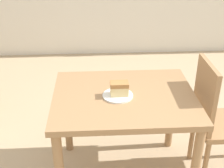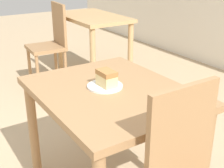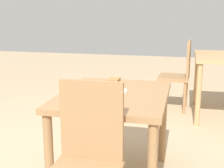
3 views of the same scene
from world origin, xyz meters
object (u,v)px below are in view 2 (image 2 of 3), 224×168
Objects in this scene: dining_table_near at (111,106)px; cake_slice at (107,78)px; plate at (105,86)px; dining_table_far at (92,28)px; chair_far_corner at (51,42)px.

cake_slice reaches higher than dining_table_near.
dining_table_near is at bearing 16.47° from plate.
chair_far_corner reaches higher than dining_table_far.
chair_far_corner is (-1.94, 0.43, -0.10)m from dining_table_near.
cake_slice is at bearing -9.64° from chair_far_corner.
dining_table_far is 0.51m from chair_far_corner.
chair_far_corner reaches higher than dining_table_near.
dining_table_near is at bearing 14.94° from cake_slice.
plate is at bearing -9.83° from chair_far_corner.
dining_table_far is at bearing 153.57° from dining_table_near.
dining_table_far is at bearing 152.65° from plate.
dining_table_far is 8.00× the size of cake_slice.
cake_slice reaches higher than dining_table_far.
dining_table_near is 8.00× the size of cake_slice.
plate is at bearing -163.53° from dining_table_near.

